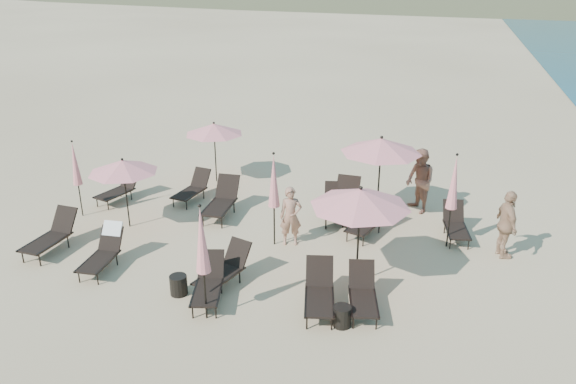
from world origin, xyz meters
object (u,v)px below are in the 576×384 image
(lounger_6, at_px, (119,188))
(beachgoer_c, at_px, (507,225))
(lounger_8, at_px, (222,200))
(side_table_1, at_px, (342,316))
(lounger_2, at_px, (208,283))
(lounger_5, at_px, (363,293))
(umbrella_open_0, at_px, (123,166))
(lounger_9, at_px, (334,204))
(umbrella_closed_3, at_px, (274,181))
(lounger_11, at_px, (456,224))
(beachgoer_a, at_px, (291,216))
(umbrella_open_2, at_px, (214,129))
(lounger_0, at_px, (51,235))
(side_table_0, at_px, (179,285))
(umbrella_closed_1, at_px, (454,183))
(lounger_10, at_px, (343,202))
(umbrella_closed_2, at_px, (75,164))
(beachgoer_b, at_px, (420,181))
(lounger_3, at_px, (225,269))
(lounger_12, at_px, (368,220))
(umbrella_open_1, at_px, (360,198))
(umbrella_open_3, at_px, (381,146))
(lounger_4, at_px, (319,291))
(lounger_7, at_px, (193,188))
(umbrella_closed_0, at_px, (202,241))
(lounger_1, at_px, (104,250))

(lounger_6, bearing_deg, beachgoer_c, 12.53)
(lounger_8, relative_size, side_table_1, 4.03)
(lounger_2, bearing_deg, side_table_1, -18.47)
(lounger_5, relative_size, umbrella_open_0, 0.78)
(lounger_9, bearing_deg, umbrella_closed_3, -131.00)
(umbrella_closed_3, bearing_deg, lounger_11, 20.17)
(lounger_8, xyz_separation_m, beachgoer_a, (2.40, -1.19, 0.31))
(lounger_5, bearing_deg, umbrella_open_2, 120.64)
(lounger_0, relative_size, umbrella_open_2, 0.82)
(umbrella_open_2, xyz_separation_m, side_table_0, (1.86, -6.75, -1.60))
(side_table_0, relative_size, beachgoer_c, 0.26)
(lounger_8, bearing_deg, beachgoer_a, -28.94)
(lounger_2, distance_m, umbrella_closed_1, 6.49)
(lounger_10, bearing_deg, umbrella_open_2, 160.90)
(lounger_10, distance_m, umbrella_closed_2, 7.65)
(umbrella_closed_3, bearing_deg, beachgoer_b, 42.35)
(lounger_3, distance_m, lounger_12, 4.44)
(umbrella_open_1, xyz_separation_m, side_table_0, (-3.72, -1.52, -1.89))
(lounger_11, distance_m, beachgoer_a, 4.43)
(umbrella_open_3, relative_size, side_table_1, 5.49)
(lounger_4, distance_m, umbrella_open_3, 5.36)
(beachgoer_b, bearing_deg, lounger_12, -66.56)
(umbrella_closed_2, bearing_deg, umbrella_open_0, -9.19)
(lounger_0, bearing_deg, side_table_0, -10.61)
(lounger_2, distance_m, umbrella_open_0, 4.77)
(lounger_11, bearing_deg, lounger_0, -170.26)
(lounger_3, distance_m, side_table_1, 2.99)
(lounger_7, bearing_deg, umbrella_closed_0, -53.72)
(umbrella_open_0, height_order, beachgoer_b, umbrella_open_0)
(lounger_11, relative_size, beachgoer_c, 0.88)
(umbrella_closed_0, bearing_deg, lounger_2, 108.47)
(lounger_1, distance_m, lounger_7, 4.39)
(beachgoer_c, bearing_deg, lounger_2, 103.28)
(lounger_2, height_order, lounger_12, lounger_2)
(lounger_8, distance_m, lounger_12, 4.25)
(lounger_5, bearing_deg, lounger_10, 92.89)
(beachgoer_c, bearing_deg, umbrella_open_2, 53.88)
(lounger_10, height_order, umbrella_closed_2, umbrella_closed_2)
(umbrella_open_0, bearing_deg, lounger_12, 11.32)
(lounger_9, bearing_deg, beachgoer_b, 13.74)
(lounger_1, bearing_deg, umbrella_open_1, 4.61)
(lounger_11, bearing_deg, umbrella_closed_0, -143.25)
(lounger_10, bearing_deg, beachgoer_a, -115.69)
(lounger_7, distance_m, umbrella_open_2, 2.25)
(umbrella_closed_0, distance_m, umbrella_closed_2, 6.68)
(lounger_11, bearing_deg, lounger_7, 166.73)
(umbrella_closed_1, distance_m, beachgoer_a, 4.17)
(lounger_12, distance_m, umbrella_open_2, 6.24)
(lounger_4, xyz_separation_m, umbrella_closed_3, (-1.77, 2.59, 1.34))
(lounger_7, height_order, beachgoer_b, beachgoer_b)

